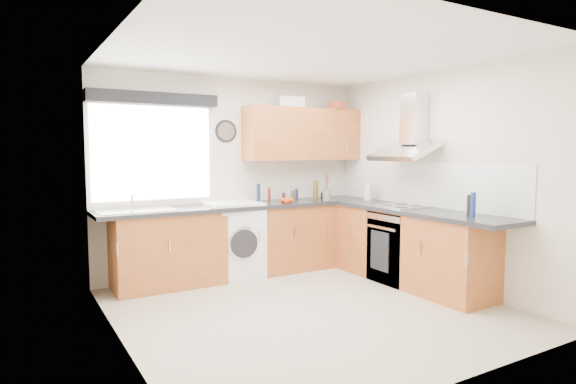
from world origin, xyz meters
TOP-DOWN VIEW (x-y plane):
  - ground_plane at (0.00, 0.00)m, footprint 3.60×3.60m
  - ceiling at (0.00, 0.00)m, footprint 3.60×3.60m
  - wall_back at (0.00, 1.80)m, footprint 3.60×0.02m
  - wall_front at (0.00, -1.80)m, footprint 3.60×0.02m
  - wall_left at (-1.80, 0.00)m, footprint 0.02×3.60m
  - wall_right at (1.80, 0.00)m, footprint 0.02×3.60m
  - window at (-1.05, 1.79)m, footprint 1.40×0.02m
  - window_blind at (-1.05, 1.70)m, footprint 1.50×0.18m
  - splashback at (1.79, 0.30)m, footprint 0.01×3.00m
  - base_cab_back at (-0.10, 1.51)m, footprint 3.00×0.58m
  - base_cab_corner at (1.50, 1.50)m, footprint 0.60×0.60m
  - base_cab_right at (1.51, 0.15)m, footprint 0.58×2.10m
  - worktop_back at (0.00, 1.50)m, footprint 3.60×0.62m
  - worktop_right at (1.50, 0.00)m, footprint 0.62×2.42m
  - sink at (-1.33, 1.50)m, footprint 0.84×0.46m
  - oven at (1.50, 0.30)m, footprint 0.56×0.58m
  - hob_plate at (1.50, 0.30)m, footprint 0.52×0.52m
  - extractor_hood at (1.60, 0.30)m, footprint 0.52×0.78m
  - upper_cabinets at (0.95, 1.62)m, footprint 1.70×0.35m
  - washing_machine at (-0.15, 1.52)m, footprint 0.67×0.65m
  - wall_clock at (-0.12, 1.78)m, footprint 0.29×0.04m
  - casserole at (0.78, 1.72)m, footprint 0.39×0.31m
  - storage_box at (1.44, 1.52)m, footprint 0.26×0.24m
  - utensil_pot at (1.15, 1.35)m, footprint 0.13×0.13m
  - kitchen_roll at (1.62, 1.05)m, footprint 0.11×0.11m
  - tomato_cluster at (0.50, 1.30)m, footprint 0.17×0.17m
  - jar_0 at (0.72, 1.50)m, footprint 0.07×0.07m
  - jar_1 at (1.15, 1.43)m, footprint 0.06×0.06m
  - jar_2 at (0.68, 1.57)m, footprint 0.05×0.05m
  - jar_3 at (0.79, 1.54)m, footprint 0.04×0.04m
  - jar_4 at (0.59, 1.54)m, footprint 0.05×0.05m
  - jar_5 at (0.16, 1.43)m, footprint 0.05×0.05m
  - jar_6 at (0.40, 1.58)m, footprint 0.04×0.04m
  - jar_7 at (1.11, 1.55)m, footprint 0.07×0.07m
  - bottle_0 at (1.51, -0.68)m, footprint 0.06×0.06m
  - bottle_1 at (1.50, -0.72)m, footprint 0.05×0.05m

SIDE VIEW (x-z plane):
  - ground_plane at x=0.00m, z-range 0.00..0.00m
  - oven at x=1.50m, z-range 0.00..0.85m
  - base_cab_back at x=-0.10m, z-range 0.00..0.86m
  - base_cab_corner at x=1.50m, z-range 0.00..0.86m
  - base_cab_right at x=1.51m, z-range 0.00..0.86m
  - washing_machine at x=-0.15m, z-range 0.00..0.94m
  - worktop_back at x=0.00m, z-range 0.86..0.91m
  - worktop_right at x=1.50m, z-range 0.86..0.91m
  - hob_plate at x=1.50m, z-range 0.91..0.92m
  - tomato_cluster at x=0.50m, z-range 0.91..0.98m
  - sink at x=-1.33m, z-range 0.90..1.00m
  - jar_1 at x=1.15m, z-range 0.91..1.01m
  - jar_4 at x=0.59m, z-range 0.91..1.02m
  - jar_0 at x=0.72m, z-range 0.91..1.05m
  - jar_2 at x=0.68m, z-range 0.91..1.05m
  - utensil_pot at x=1.15m, z-range 0.91..1.06m
  - jar_3 at x=0.79m, z-range 0.91..1.07m
  - jar_6 at x=0.40m, z-range 0.91..1.10m
  - bottle_0 at x=1.51m, z-range 0.91..1.13m
  - kitchen_roll at x=1.62m, z-range 0.91..1.14m
  - bottle_1 at x=1.50m, z-range 0.91..1.16m
  - jar_5 at x=0.16m, z-range 0.91..1.17m
  - jar_7 at x=1.11m, z-range 0.91..1.17m
  - splashback at x=1.79m, z-range 0.91..1.45m
  - wall_back at x=0.00m, z-range 0.00..2.50m
  - wall_front at x=0.00m, z-range 0.00..2.50m
  - wall_left at x=-1.80m, z-range 0.00..2.50m
  - wall_right at x=1.80m, z-range 0.00..2.50m
  - window at x=-1.05m, z-range 1.00..2.10m
  - extractor_hood at x=1.60m, z-range 1.44..2.10m
  - upper_cabinets at x=0.95m, z-range 1.45..2.15m
  - wall_clock at x=-0.12m, z-range 1.68..1.97m
  - window_blind at x=-1.05m, z-range 2.11..2.25m
  - storage_box at x=1.44m, z-range 2.15..2.25m
  - casserole at x=0.78m, z-range 2.15..2.30m
  - ceiling at x=0.00m, z-range 2.49..2.51m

